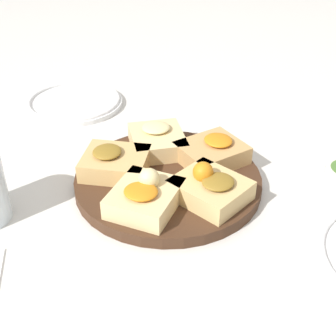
% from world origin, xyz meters
% --- Properties ---
extents(ground_plane, '(3.00, 3.00, 0.00)m').
position_xyz_m(ground_plane, '(0.00, 0.00, 0.00)').
color(ground_plane, silver).
extents(serving_board, '(0.30, 0.30, 0.02)m').
position_xyz_m(serving_board, '(0.00, 0.00, 0.01)').
color(serving_board, '#422819').
rests_on(serving_board, ground_plane).
extents(focaccia_slice_0, '(0.11, 0.10, 0.04)m').
position_xyz_m(focaccia_slice_0, '(-0.09, 0.01, 0.04)').
color(focaccia_slice_0, '#E5C689').
rests_on(focaccia_slice_0, serving_board).
extents(focaccia_slice_1, '(0.13, 0.13, 0.04)m').
position_xyz_m(focaccia_slice_1, '(-0.04, -0.08, 0.04)').
color(focaccia_slice_1, tan).
rests_on(focaccia_slice_1, serving_board).
extents(focaccia_slice_2, '(0.14, 0.13, 0.06)m').
position_xyz_m(focaccia_slice_2, '(0.06, -0.06, 0.04)').
color(focaccia_slice_2, '#E5C689').
rests_on(focaccia_slice_2, serving_board).
extents(focaccia_slice_3, '(0.13, 0.13, 0.06)m').
position_xyz_m(focaccia_slice_3, '(0.08, 0.04, 0.04)').
color(focaccia_slice_3, '#DBB775').
rests_on(focaccia_slice_3, serving_board).
extents(focaccia_slice_4, '(0.11, 0.12, 0.04)m').
position_xyz_m(focaccia_slice_4, '(-0.02, 0.08, 0.04)').
color(focaccia_slice_4, tan).
rests_on(focaccia_slice_4, serving_board).
extents(plate_left, '(0.21, 0.21, 0.02)m').
position_xyz_m(plate_left, '(-0.35, -0.09, 0.01)').
color(plate_left, white).
rests_on(plate_left, ground_plane).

